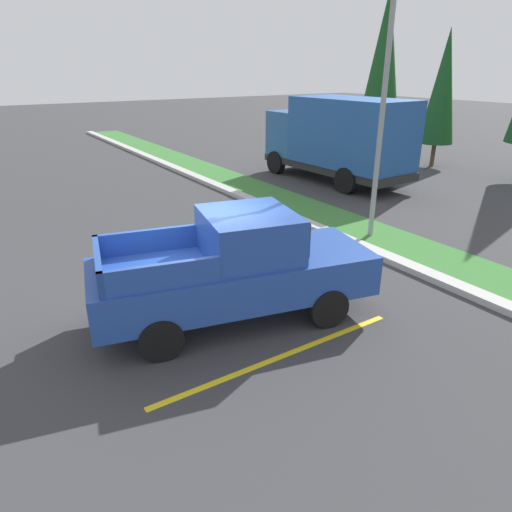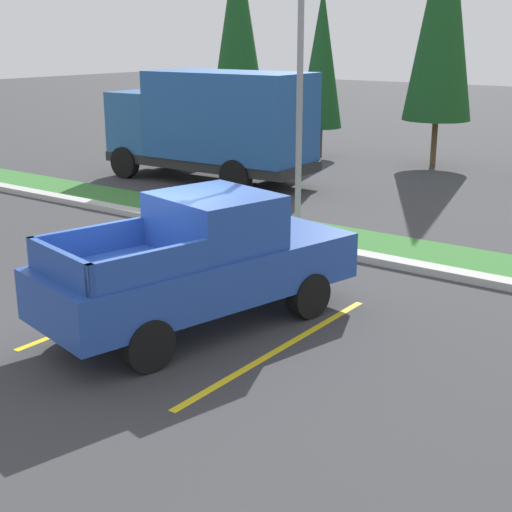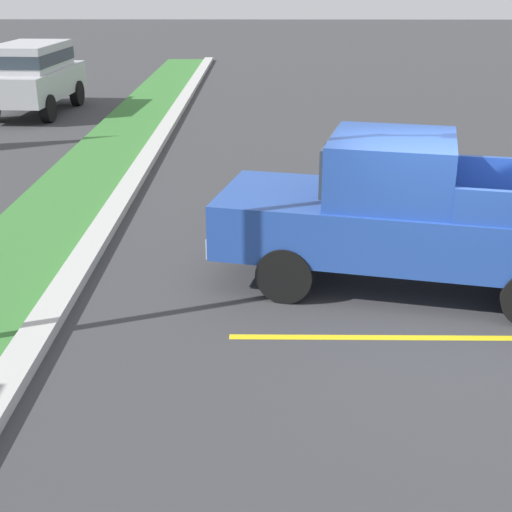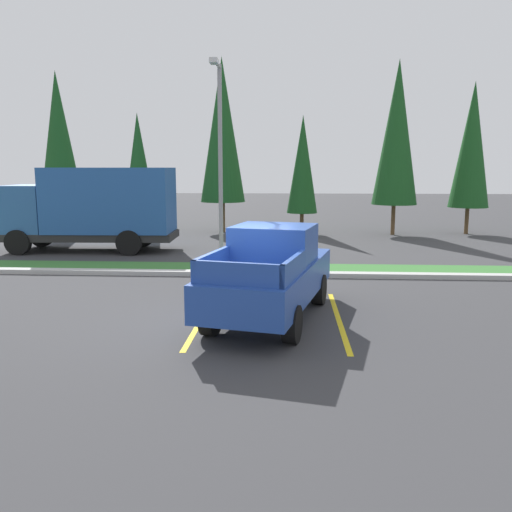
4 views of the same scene
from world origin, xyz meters
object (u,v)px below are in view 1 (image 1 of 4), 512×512
(cypress_tree_left_inner, at_px, (443,87))
(pickup_truck_main, at_px, (236,268))
(cargo_truck_distant, at_px, (339,137))
(cypress_tree_leftmost, at_px, (384,57))
(street_light, at_px, (380,95))

(cypress_tree_left_inner, bearing_deg, pickup_truck_main, -64.55)
(cargo_truck_distant, height_order, cypress_tree_leftmost, cypress_tree_leftmost)
(street_light, relative_size, cypress_tree_left_inner, 1.07)
(cargo_truck_distant, height_order, street_light, street_light)
(street_light, xyz_separation_m, cypress_tree_left_inner, (-5.55, 10.16, -0.22))
(cargo_truck_distant, distance_m, cypress_tree_left_inner, 6.41)
(pickup_truck_main, height_order, cypress_tree_left_inner, cypress_tree_left_inner)
(cypress_tree_left_inner, bearing_deg, cypress_tree_leftmost, 169.06)
(pickup_truck_main, height_order, street_light, street_light)
(street_light, distance_m, cypress_tree_leftmost, 15.00)
(cargo_truck_distant, xyz_separation_m, cypress_tree_leftmost, (-4.40, 7.03, 3.14))
(pickup_truck_main, distance_m, cypress_tree_left_inner, 17.41)
(cargo_truck_distant, bearing_deg, cypress_tree_leftmost, 122.07)
(street_light, bearing_deg, cypress_tree_left_inner, 118.67)
(cypress_tree_leftmost, bearing_deg, cypress_tree_left_inner, -10.94)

